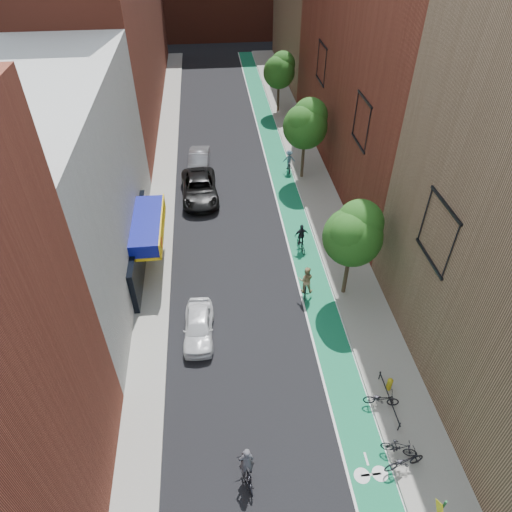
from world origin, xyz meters
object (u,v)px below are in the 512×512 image
object	(u,v)px
parked_car_black	(200,188)
cyclist_lane_mid	(301,240)
fire_hydrant	(390,384)
parked_car_silver	(199,161)
cyclist_lead	(247,469)
cyclist_lane_far	(289,162)
cyclist_lane_near	(306,284)
parked_car_white	(199,326)

from	to	relation	value
parked_car_black	cyclist_lane_mid	bearing A→B (deg)	-49.63
parked_car_black	fire_hydrant	bearing A→B (deg)	-66.80
parked_car_silver	cyclist_lead	size ratio (longest dim) A/B	2.17
cyclist_lead	fire_hydrant	size ratio (longest dim) A/B	2.73
cyclist_lead	parked_car_silver	bearing A→B (deg)	-94.49
cyclist_lane_far	cyclist_lane_near	bearing A→B (deg)	87.04
parked_car_silver	fire_hydrant	world-z (taller)	parked_car_silver
cyclist_lane_far	cyclist_lead	bearing A→B (deg)	79.46
parked_car_black	cyclist_lead	distance (m)	22.45
cyclist_lane_mid	fire_hydrant	size ratio (longest dim) A/B	2.48
parked_car_black	cyclist_lane_mid	size ratio (longest dim) A/B	3.00
cyclist_lane_far	fire_hydrant	world-z (taller)	cyclist_lane_far
parked_car_black	cyclist_lane_near	size ratio (longest dim) A/B	2.71
parked_car_black	parked_car_silver	xyz separation A→B (m)	(0.00, 4.50, -0.04)
parked_car_white	cyclist_lane_mid	bearing A→B (deg)	46.94
cyclist_lane_far	fire_hydrant	bearing A→B (deg)	96.18
parked_car_white	cyclist_lane_near	distance (m)	6.90
cyclist_lane_mid	fire_hydrant	bearing A→B (deg)	92.85
parked_car_white	cyclist_lane_far	bearing A→B (deg)	68.15
cyclist_lane_mid	cyclist_lane_near	bearing A→B (deg)	74.35
parked_car_black	cyclist_lead	bearing A→B (deg)	-88.23
parked_car_silver	cyclist_lead	bearing A→B (deg)	-81.44
cyclist_lane_mid	cyclist_lane_far	size ratio (longest dim) A/B	1.03
cyclist_lead	cyclist_lane_far	distance (m)	26.47
parked_car_black	parked_car_silver	distance (m)	4.50
cyclist_lane_near	fire_hydrant	distance (m)	7.64
cyclist_lane_mid	parked_car_white	bearing A→B (deg)	36.11
parked_car_black	cyclist_lane_mid	xyz separation A→B (m)	(6.79, -7.31, -0.06)
parked_car_white	parked_car_silver	size ratio (longest dim) A/B	0.84
parked_car_white	parked_car_black	bearing A→B (deg)	91.45
fire_hydrant	parked_car_white	bearing A→B (deg)	153.51
parked_car_silver	cyclist_lead	xyz separation A→B (m)	(1.67, -26.89, -0.05)
cyclist_lane_mid	cyclist_lane_far	bearing A→B (deg)	-103.27
parked_car_white	parked_car_black	world-z (taller)	parked_car_black
parked_car_white	cyclist_lane_far	size ratio (longest dim) A/B	2.08
cyclist_lane_near	cyclist_lane_mid	world-z (taller)	cyclist_lane_near
parked_car_silver	parked_car_white	bearing A→B (deg)	-85.76
parked_car_black	fire_hydrant	size ratio (longest dim) A/B	7.44
parked_car_black	cyclist_lane_near	xyz separation A→B (m)	(6.21, -11.80, 0.14)
parked_car_silver	cyclist_lane_mid	world-z (taller)	cyclist_lane_mid
cyclist_lane_mid	cyclist_lead	bearing A→B (deg)	62.87
parked_car_white	fire_hydrant	bearing A→B (deg)	-24.04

